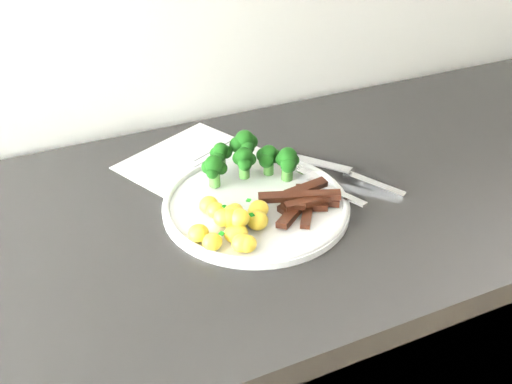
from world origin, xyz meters
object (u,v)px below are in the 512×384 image
object	(u,v)px
plate	(256,204)
fork	(324,184)
broccoli	(249,156)
potatoes	(233,221)
recipe_paper	(219,173)
beef_strips	(303,202)
counter	(302,376)
knife	(357,179)

from	to	relation	value
plate	fork	distance (m)	0.11
broccoli	fork	distance (m)	0.13
fork	plate	bearing A→B (deg)	175.83
potatoes	recipe_paper	bearing A→B (deg)	75.56
recipe_paper	potatoes	world-z (taller)	potatoes
plate	beef_strips	world-z (taller)	beef_strips
beef_strips	fork	distance (m)	0.06
counter	broccoli	xyz separation A→B (m)	(-0.08, 0.07, 0.50)
counter	broccoli	bearing A→B (deg)	140.33
recipe_paper	plate	world-z (taller)	plate
recipe_paper	broccoli	distance (m)	0.07
potatoes	broccoli	bearing A→B (deg)	57.37
plate	knife	bearing A→B (deg)	-1.03
knife	counter	bearing A→B (deg)	174.04
broccoli	counter	bearing A→B (deg)	-39.67
recipe_paper	potatoes	size ratio (longest dim) A/B	2.81
knife	recipe_paper	bearing A→B (deg)	148.71
broccoli	knife	xyz separation A→B (m)	(0.16, -0.08, -0.04)
recipe_paper	knife	size ratio (longest dim) A/B	1.94
fork	potatoes	bearing A→B (deg)	-166.15
broccoli	fork	bearing A→B (deg)	-41.49
potatoes	beef_strips	xyz separation A→B (m)	(0.12, 0.01, -0.01)
plate	potatoes	distance (m)	0.08
recipe_paper	broccoli	world-z (taller)	broccoli
beef_strips	plate	bearing A→B (deg)	145.35
counter	knife	xyz separation A→B (m)	(0.08, -0.01, 0.46)
recipe_paper	broccoli	xyz separation A→B (m)	(0.04, -0.04, 0.05)
broccoli	potatoes	world-z (taller)	broccoli
counter	beef_strips	distance (m)	0.48
beef_strips	recipe_paper	bearing A→B (deg)	115.37
counter	fork	world-z (taller)	fork
plate	potatoes	world-z (taller)	potatoes
potatoes	plate	bearing A→B (deg)	41.00
plate	broccoli	bearing A→B (deg)	73.91
knife	plate	bearing A→B (deg)	178.97
broccoli	knife	world-z (taller)	broccoli
beef_strips	knife	world-z (taller)	beef_strips
recipe_paper	plate	distance (m)	0.12
plate	fork	xyz separation A→B (m)	(0.11, -0.01, 0.01)
recipe_paper	fork	xyz separation A→B (m)	(0.13, -0.12, 0.02)
potatoes	fork	size ratio (longest dim) A/B	0.76
beef_strips	counter	bearing A→B (deg)	44.33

